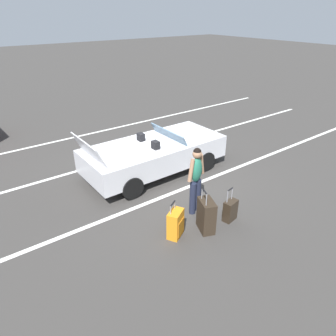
{
  "coord_description": "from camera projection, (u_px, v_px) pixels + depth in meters",
  "views": [
    {
      "loc": [
        -4.54,
        -6.82,
        4.35
      ],
      "look_at": [
        -0.39,
        -1.2,
        0.75
      ],
      "focal_mm": 33.18,
      "sensor_mm": 36.0,
      "label": 1
    }
  ],
  "objects": [
    {
      "name": "lot_line_mid",
      "position": [
        131.0,
        156.0,
        10.29
      ],
      "size": [
        18.0,
        0.12,
        0.01
      ],
      "primitive_type": "cube",
      "color": "silver",
      "rests_on": "ground_plane"
    },
    {
      "name": "lot_line_far",
      "position": [
        96.0,
        132.0,
        12.22
      ],
      "size": [
        18.0,
        0.12,
        0.01
      ],
      "primitive_type": "cube",
      "color": "silver",
      "rests_on": "ground_plane"
    },
    {
      "name": "ground_plane",
      "position": [
        155.0,
        172.0,
        9.27
      ],
      "size": [
        80.0,
        80.0,
        0.0
      ],
      "primitive_type": "plane",
      "color": "#383533"
    },
    {
      "name": "convertible_car",
      "position": [
        160.0,
        152.0,
        9.1
      ],
      "size": [
        4.2,
        1.87,
        1.52
      ],
      "rotation": [
        0.0,
        0.0,
        0.01
      ],
      "color": "silver",
      "rests_on": "ground_plane"
    },
    {
      "name": "suitcase_small_carryon",
      "position": [
        230.0,
        210.0,
        7.06
      ],
      "size": [
        0.37,
        0.26,
        0.81
      ],
      "rotation": [
        0.0,
        0.0,
        4.9
      ],
      "color": "#2D2319",
      "rests_on": "ground_plane"
    },
    {
      "name": "traveler_person",
      "position": [
        196.0,
        177.0,
        7.06
      ],
      "size": [
        0.61,
        0.29,
        1.65
      ],
      "rotation": [
        0.0,
        0.0,
        1.81
      ],
      "color": "#1E2338",
      "rests_on": "ground_plane"
    },
    {
      "name": "suitcase_large_black",
      "position": [
        206.0,
        216.0,
        6.69
      ],
      "size": [
        0.44,
        0.55,
        1.02
      ],
      "rotation": [
        0.0,
        0.0,
        5.9
      ],
      "color": "#2D2319",
      "rests_on": "ground_plane"
    },
    {
      "name": "lot_line_near",
      "position": [
        181.0,
        190.0,
        8.36
      ],
      "size": [
        18.0,
        0.12,
        0.01
      ],
      "primitive_type": "cube",
      "color": "silver",
      "rests_on": "ground_plane"
    },
    {
      "name": "suitcase_medium_bright",
      "position": [
        176.0,
        224.0,
        6.53
      ],
      "size": [
        0.47,
        0.41,
        0.82
      ],
      "rotation": [
        0.0,
        0.0,
        5.23
      ],
      "color": "orange",
      "rests_on": "ground_plane"
    }
  ]
}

